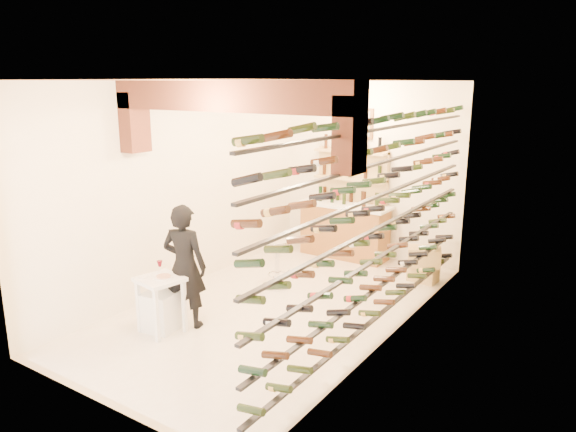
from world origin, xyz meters
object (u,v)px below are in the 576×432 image
object	(u,v)px
tasting_table	(160,287)
crate_lower	(423,273)
white_stool	(161,311)
person	(185,266)
wine_rack	(378,218)
chrome_barstool	(277,260)
back_counter	(345,229)

from	to	relation	value
tasting_table	crate_lower	distance (m)	4.31
white_stool	crate_lower	world-z (taller)	white_stool
person	crate_lower	distance (m)	4.00
wine_rack	chrome_barstool	bearing A→B (deg)	161.90
wine_rack	crate_lower	xyz separation A→B (m)	(-0.13, 2.20, -1.41)
tasting_table	person	xyz separation A→B (m)	(0.12, 0.33, 0.22)
tasting_table	person	bearing A→B (deg)	80.09
wine_rack	chrome_barstool	size ratio (longest dim) A/B	7.35
wine_rack	person	xyz separation A→B (m)	(-2.19, -1.16, -0.72)
wine_rack	white_stool	world-z (taller)	wine_rack
back_counter	person	bearing A→B (deg)	-95.39
tasting_table	chrome_barstool	distance (m)	2.17
crate_lower	back_counter	bearing A→B (deg)	165.23
white_stool	crate_lower	size ratio (longest dim) A/B	1.14
person	wine_rack	bearing A→B (deg)	-167.25
person	back_counter	bearing A→B (deg)	-110.56
wine_rack	chrome_barstool	xyz separation A→B (m)	(-1.97, 0.64, -1.10)
back_counter	white_stool	world-z (taller)	back_counter
white_stool	wine_rack	bearing A→B (deg)	31.28
tasting_table	chrome_barstool	bearing A→B (deg)	91.06
wine_rack	tasting_table	size ratio (longest dim) A/B	6.28
wine_rack	tasting_table	xyz separation A→B (m)	(-2.31, -1.49, -0.93)
person	crate_lower	bearing A→B (deg)	-136.67
wine_rack	chrome_barstool	world-z (taller)	wine_rack
wine_rack	white_stool	distance (m)	3.07
chrome_barstool	crate_lower	size ratio (longest dim) A/B	1.72
white_stool	chrome_barstool	world-z (taller)	chrome_barstool
wine_rack	chrome_barstool	distance (m)	2.34
white_stool	chrome_barstool	xyz separation A→B (m)	(0.41, 2.09, 0.19)
tasting_table	white_stool	distance (m)	0.37
tasting_table	person	world-z (taller)	person
chrome_barstool	crate_lower	bearing A→B (deg)	40.34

